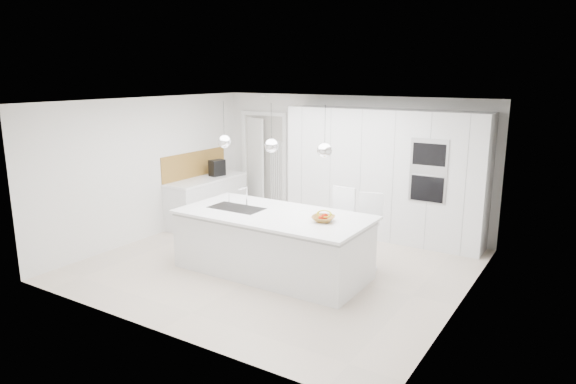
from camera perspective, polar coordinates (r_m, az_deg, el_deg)
The scene contains 27 objects.
floor at distance 8.04m, azimuth -1.15°, elevation -8.07°, with size 5.50×5.50×0.00m, color beige.
wall_back at distance 9.83m, azimuth 6.84°, elevation 3.30°, with size 5.50×5.50×0.00m, color silver.
wall_left at distance 9.45m, azimuth -15.29°, elevation 2.54°, with size 5.00×5.00×0.00m, color silver.
ceiling at distance 7.52m, azimuth -1.23°, elevation 10.01°, with size 5.50×5.50×0.00m, color white.
tall_cabinets at distance 9.27m, azimuth 10.50°, elevation 1.95°, with size 3.60×0.60×2.30m, color silver.
oven_stack at distance 8.65m, azimuth 15.32°, elevation 2.28°, with size 0.62×0.04×1.05m, color #A5A5A8, non-canonical shape.
doorway_frame at distance 10.81m, azimuth -2.65°, elevation 3.05°, with size 1.11×0.08×2.13m, color white, non-canonical shape.
hallway_door at distance 10.91m, azimuth -3.88°, elevation 3.02°, with size 0.82×0.04×2.00m, color white.
radiator at distance 10.65m, azimuth -1.26°, elevation 1.96°, with size 0.32×0.04×1.40m, color white, non-canonical shape.
left_base_cabinets at distance 10.25m, azimuth -8.97°, elevation -1.05°, with size 0.60×1.80×0.86m, color silver.
left_worktop at distance 10.15m, azimuth -9.06°, elevation 1.42°, with size 0.62×1.82×0.04m, color white.
oak_backsplash at distance 10.29m, azimuth -10.32°, elevation 3.05°, with size 0.02×1.80×0.50m, color olive.
island_base at distance 7.61m, azimuth -1.77°, elevation -5.88°, with size 2.80×1.20×0.86m, color silver.
island_worktop at distance 7.52m, azimuth -1.58°, elevation -2.53°, with size 2.84×1.40×0.04m, color white.
island_sink at distance 7.86m, azimuth -5.73°, elevation -2.34°, with size 0.84×0.44×0.18m, color #3F3F42, non-canonical shape.
island_tap at distance 7.93m, azimuth -4.60°, elevation -0.47°, with size 0.02×0.02×0.30m, color white.
pendant_left at distance 7.77m, azimuth -7.09°, elevation 5.57°, with size 0.20×0.20×0.20m, color white.
pendant_mid at distance 7.27m, azimuth -1.85°, elevation 5.15°, with size 0.20×0.20×0.20m, color white.
pendant_right at distance 6.83m, azimuth 4.09°, elevation 4.63°, with size 0.20×0.20×0.20m, color white.
fruit_bowl at distance 7.11m, azimuth 3.93°, elevation -2.98°, with size 0.32×0.32×0.08m, color olive.
espresso_machine at distance 10.33m, azimuth -7.89°, elevation 2.67°, with size 0.19×0.30×0.32m, color black.
bar_stool_left at distance 7.90m, azimuth 5.69°, elevation -3.95°, with size 0.39×0.55×1.19m, color white, non-canonical shape.
bar_stool_right at distance 7.76m, azimuth 8.69°, elevation -4.50°, with size 0.38×0.53×1.15m, color white, non-canonical shape.
apple_a at distance 7.05m, azimuth 3.69°, elevation -2.88°, with size 0.07×0.07×0.07m, color red.
apple_b at distance 7.10m, azimuth 4.12°, elevation -2.71°, with size 0.09×0.09×0.09m, color red.
apple_c at distance 7.10m, azimuth 4.10°, elevation -2.72°, with size 0.08×0.08×0.08m, color red.
banana_bunch at distance 7.05m, azimuth 4.05°, elevation -2.44°, with size 0.22×0.22×0.03m, color gold.
Camera 1 is at (4.12, -6.27, 2.89)m, focal length 32.00 mm.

